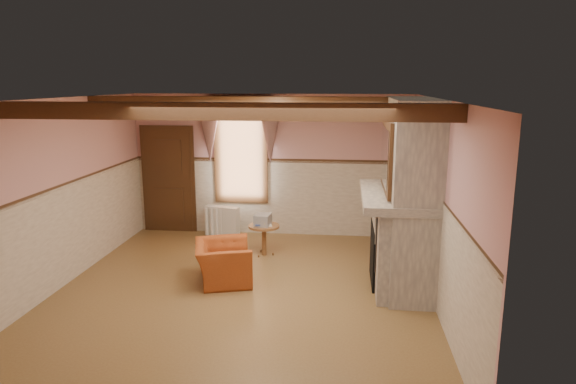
# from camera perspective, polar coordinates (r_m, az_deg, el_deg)

# --- Properties ---
(floor) EXTENTS (5.50, 6.00, 0.01)m
(floor) POSITION_cam_1_polar(r_m,az_deg,el_deg) (7.75, -5.08, -10.91)
(floor) COLOR brown
(floor) RESTS_ON ground
(ceiling) EXTENTS (5.50, 6.00, 0.01)m
(ceiling) POSITION_cam_1_polar(r_m,az_deg,el_deg) (7.13, -5.50, 10.26)
(ceiling) COLOR silver
(ceiling) RESTS_ON wall_back
(wall_back) EXTENTS (5.50, 0.02, 2.80)m
(wall_back) POSITION_cam_1_polar(r_m,az_deg,el_deg) (10.22, -1.90, 2.99)
(wall_back) COLOR tan
(wall_back) RESTS_ON floor
(wall_front) EXTENTS (5.50, 0.02, 2.80)m
(wall_front) POSITION_cam_1_polar(r_m,az_deg,el_deg) (4.54, -13.00, -9.23)
(wall_front) COLOR tan
(wall_front) RESTS_ON floor
(wall_left) EXTENTS (0.02, 6.00, 2.80)m
(wall_left) POSITION_cam_1_polar(r_m,az_deg,el_deg) (8.31, -24.19, -0.23)
(wall_left) COLOR tan
(wall_left) RESTS_ON floor
(wall_right) EXTENTS (0.02, 6.00, 2.80)m
(wall_right) POSITION_cam_1_polar(r_m,az_deg,el_deg) (7.28, 16.44, -1.28)
(wall_right) COLOR tan
(wall_right) RESTS_ON floor
(wainscot) EXTENTS (5.50, 6.00, 1.50)m
(wainscot) POSITION_cam_1_polar(r_m,az_deg,el_deg) (7.49, -5.18, -5.62)
(wainscot) COLOR beige
(wainscot) RESTS_ON floor
(chair_rail) EXTENTS (5.50, 6.00, 0.08)m
(chair_rail) POSITION_cam_1_polar(r_m,az_deg,el_deg) (7.29, -5.30, -0.00)
(chair_rail) COLOR black
(chair_rail) RESTS_ON wainscot
(firebox) EXTENTS (0.20, 0.95, 0.90)m
(firebox) POSITION_cam_1_polar(r_m,az_deg,el_deg) (8.02, 9.98, -6.78)
(firebox) COLOR black
(firebox) RESTS_ON floor
(armchair) EXTENTS (1.06, 1.14, 0.62)m
(armchair) POSITION_cam_1_polar(r_m,az_deg,el_deg) (8.03, -7.23, -7.76)
(armchair) COLOR #994219
(armchair) RESTS_ON floor
(side_table) EXTENTS (0.68, 0.68, 0.55)m
(side_table) POSITION_cam_1_polar(r_m,az_deg,el_deg) (9.16, -2.67, -5.36)
(side_table) COLOR brown
(side_table) RESTS_ON floor
(book_stack) EXTENTS (0.29, 0.34, 0.20)m
(book_stack) POSITION_cam_1_polar(r_m,az_deg,el_deg) (9.05, -2.82, -3.10)
(book_stack) COLOR #B7AD8C
(book_stack) RESTS_ON side_table
(radiator) EXTENTS (0.72, 0.34, 0.60)m
(radiator) POSITION_cam_1_polar(r_m,az_deg,el_deg) (10.34, -7.32, -3.23)
(radiator) COLOR silver
(radiator) RESTS_ON floor
(bowl) EXTENTS (0.36, 0.36, 0.09)m
(bowl) POSITION_cam_1_polar(r_m,az_deg,el_deg) (7.70, 12.12, 0.15)
(bowl) COLOR brown
(bowl) RESTS_ON mantel
(mantel_clock) EXTENTS (0.14, 0.24, 0.20)m
(mantel_clock) POSITION_cam_1_polar(r_m,az_deg,el_deg) (8.52, 11.59, 1.71)
(mantel_clock) COLOR black
(mantel_clock) RESTS_ON mantel
(oil_lamp) EXTENTS (0.11, 0.11, 0.28)m
(oil_lamp) POSITION_cam_1_polar(r_m,az_deg,el_deg) (8.21, 11.79, 1.59)
(oil_lamp) COLOR gold
(oil_lamp) RESTS_ON mantel
(candle_red) EXTENTS (0.06, 0.06, 0.16)m
(candle_red) POSITION_cam_1_polar(r_m,az_deg,el_deg) (7.12, 12.58, -0.55)
(candle_red) COLOR #B52316
(candle_red) RESTS_ON mantel
(jar_yellow) EXTENTS (0.06, 0.06, 0.12)m
(jar_yellow) POSITION_cam_1_polar(r_m,az_deg,el_deg) (7.18, 12.52, -0.60)
(jar_yellow) COLOR gold
(jar_yellow) RESTS_ON mantel
(fireplace) EXTENTS (0.85, 2.00, 2.80)m
(fireplace) POSITION_cam_1_polar(r_m,az_deg,el_deg) (7.81, 13.35, -0.22)
(fireplace) COLOR gray
(fireplace) RESTS_ON floor
(mantel) EXTENTS (1.05, 2.05, 0.12)m
(mantel) POSITION_cam_1_polar(r_m,az_deg,el_deg) (7.80, 12.02, -0.47)
(mantel) COLOR gray
(mantel) RESTS_ON fireplace
(overmantel_mirror) EXTENTS (0.06, 1.44, 1.04)m
(overmantel_mirror) POSITION_cam_1_polar(r_m,az_deg,el_deg) (7.67, 10.85, 4.01)
(overmantel_mirror) COLOR silver
(overmantel_mirror) RESTS_ON fireplace
(door) EXTENTS (1.10, 0.10, 2.10)m
(door) POSITION_cam_1_polar(r_m,az_deg,el_deg) (10.72, -13.11, 1.22)
(door) COLOR black
(door) RESTS_ON floor
(window) EXTENTS (1.06, 0.08, 2.02)m
(window) POSITION_cam_1_polar(r_m,az_deg,el_deg) (10.25, -5.26, 4.39)
(window) COLOR white
(window) RESTS_ON wall_back
(window_drapes) EXTENTS (1.30, 0.14, 1.40)m
(window_drapes) POSITION_cam_1_polar(r_m,az_deg,el_deg) (10.10, -5.43, 7.69)
(window_drapes) COLOR gray
(window_drapes) RESTS_ON wall_back
(ceiling_beam_front) EXTENTS (5.50, 0.18, 0.20)m
(ceiling_beam_front) POSITION_cam_1_polar(r_m,az_deg,el_deg) (5.97, -7.87, 8.87)
(ceiling_beam_front) COLOR black
(ceiling_beam_front) RESTS_ON ceiling
(ceiling_beam_back) EXTENTS (5.50, 0.18, 0.20)m
(ceiling_beam_back) POSITION_cam_1_polar(r_m,az_deg,el_deg) (8.31, -3.77, 9.87)
(ceiling_beam_back) COLOR black
(ceiling_beam_back) RESTS_ON ceiling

